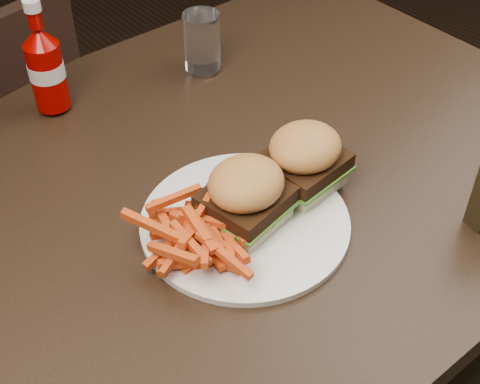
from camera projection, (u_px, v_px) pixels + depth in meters
dining_table at (201, 194)px, 0.93m from camera, size 1.20×0.80×0.04m
plate at (245, 222)px, 0.86m from camera, size 0.27×0.27×0.01m
sandwich_half_a at (246, 214)px, 0.84m from camera, size 0.10×0.10×0.02m
sandwich_half_b at (303, 177)px, 0.90m from camera, size 0.10×0.09×0.02m
fries_pile at (203, 230)px, 0.81m from camera, size 0.15×0.15×0.05m
ketchup_bottle at (48, 76)px, 1.01m from camera, size 0.06×0.06×0.11m
tumbler at (202, 41)px, 1.10m from camera, size 0.07×0.07×0.10m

